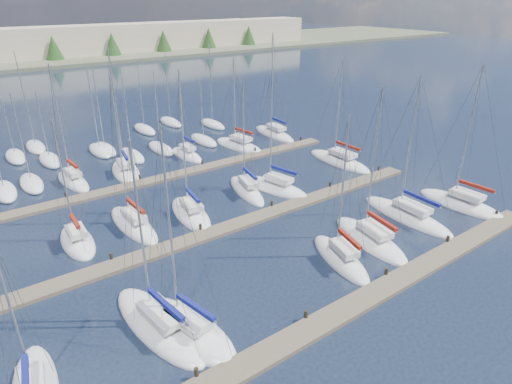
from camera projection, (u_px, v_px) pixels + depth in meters
ground at (97, 120)px, 72.01m from camera, size 400.00×400.00×0.00m
dock_near at (358, 303)px, 29.25m from camera, size 44.00×1.93×1.10m
dock_mid at (243, 222)px, 39.56m from camera, size 44.00×1.93×1.10m
dock_far at (176, 175)px, 49.87m from camera, size 44.00×1.93×1.10m
sailboat_c at (186, 329)px, 26.96m from camera, size 4.91×9.00×14.11m
sailboat_q at (239, 146)px, 59.41m from camera, size 4.29×9.12×12.64m
sailboat_d at (340, 258)px, 34.11m from camera, size 4.16×7.84×12.44m
sailboat_p at (187, 155)px, 55.96m from camera, size 2.46×6.85×11.82m
sailboat_i at (133, 224)px, 39.13m from camera, size 2.82×8.83×14.24m
sailboat_n at (73, 181)px, 48.20m from camera, size 2.91×7.70×13.71m
sailboat_l at (276, 188)px, 46.56m from camera, size 4.77×9.07×13.06m
sailboat_e at (370, 239)px, 36.76m from camera, size 4.26×9.10×13.84m
sailboat_f at (407, 216)px, 40.69m from camera, size 3.09×10.02×13.99m
sailboat_k at (247, 190)px, 45.87m from camera, size 3.89×8.34×12.40m
sailboat_m at (339, 161)px, 53.96m from camera, size 3.06×9.88×13.53m
sailboat_b at (159, 324)px, 27.33m from camera, size 4.10×9.90×13.09m
sailboat_r at (274, 134)px, 64.38m from camera, size 3.45×9.62×15.23m
sailboat_j at (191, 213)px, 41.07m from camera, size 3.82×8.20×13.32m
sailboat_o at (126, 171)px, 50.85m from camera, size 4.26×8.44×15.01m
sailboat_g at (461, 204)px, 42.94m from camera, size 3.57×8.94×14.52m
sailboat_h at (78, 241)px, 36.45m from camera, size 2.78×6.70×11.42m
distant_boats at (101, 149)px, 57.63m from camera, size 36.93×20.75×13.30m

